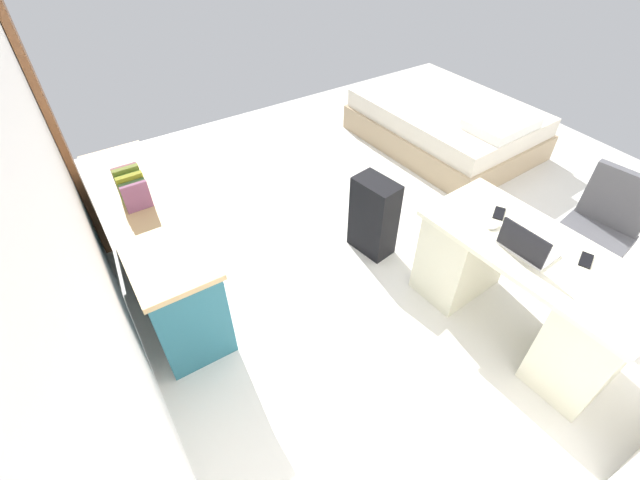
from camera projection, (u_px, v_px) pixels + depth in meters
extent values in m
plane|color=silver|center=(412.00, 233.00, 3.93)|extent=(5.84, 5.84, 0.00)
cube|color=white|center=(59.00, 201.00, 2.06)|extent=(4.38, 0.10, 2.71)
cube|color=brown|center=(52.00, 122.00, 3.33)|extent=(0.88, 0.05, 2.04)
cube|color=beige|center=(540.00, 252.00, 2.70)|extent=(1.48, 0.76, 0.04)
cube|color=beige|center=(591.00, 342.00, 2.66)|extent=(0.44, 0.62, 0.71)
cube|color=beige|center=(463.00, 251.00, 3.24)|extent=(0.44, 0.62, 0.71)
cylinder|color=black|center=(568.00, 280.00, 3.49)|extent=(0.52, 0.52, 0.04)
cylinder|color=black|center=(577.00, 263.00, 3.36)|extent=(0.06, 0.06, 0.42)
cube|color=#4C4C51|center=(591.00, 239.00, 3.19)|extent=(0.53, 0.53, 0.08)
cube|color=#4C4C51|center=(619.00, 199.00, 3.11)|extent=(0.44, 0.13, 0.44)
cube|color=#235B6B|center=(155.00, 249.00, 3.25)|extent=(1.76, 0.44, 0.72)
cube|color=tan|center=(141.00, 209.00, 2.99)|extent=(1.80, 0.48, 0.04)
cube|color=#1E4E5B|center=(208.00, 286.00, 3.20)|extent=(0.67, 0.01, 0.25)
cube|color=#1E4E5B|center=(172.00, 226.00, 3.69)|extent=(0.67, 0.01, 0.25)
cube|color=tan|center=(443.00, 131.00, 5.01)|extent=(1.97, 1.50, 0.28)
cube|color=silver|center=(447.00, 112.00, 4.84)|extent=(1.91, 1.44, 0.20)
cube|color=white|center=(501.00, 123.00, 4.34)|extent=(0.52, 0.70, 0.10)
cube|color=black|center=(374.00, 217.00, 3.56)|extent=(0.39, 0.28, 0.68)
cube|color=#B7B7BC|center=(528.00, 248.00, 2.68)|extent=(0.32, 0.24, 0.02)
cube|color=black|center=(523.00, 243.00, 2.57)|extent=(0.31, 0.03, 0.19)
ellipsoid|color=white|center=(493.00, 225.00, 2.83)|extent=(0.07, 0.10, 0.03)
cube|color=black|center=(586.00, 260.00, 2.61)|extent=(0.11, 0.15, 0.01)
cube|color=black|center=(499.00, 213.00, 2.94)|extent=(0.13, 0.15, 0.01)
cube|color=#7C4765|center=(137.00, 197.00, 2.89)|extent=(0.03, 0.17, 0.20)
cube|color=#446538|center=(136.00, 194.00, 2.92)|extent=(0.03, 0.17, 0.20)
cube|color=olive|center=(133.00, 189.00, 2.93)|extent=(0.04, 0.17, 0.23)
cube|color=#2C8337|center=(132.00, 188.00, 2.96)|extent=(0.04, 0.17, 0.20)
cube|color=#5D6824|center=(130.00, 183.00, 2.98)|extent=(0.04, 0.17, 0.24)
cube|color=brown|center=(128.00, 180.00, 3.00)|extent=(0.03, 0.17, 0.23)
cone|color=#4C7FBF|center=(125.00, 176.00, 3.15)|extent=(0.08, 0.08, 0.11)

